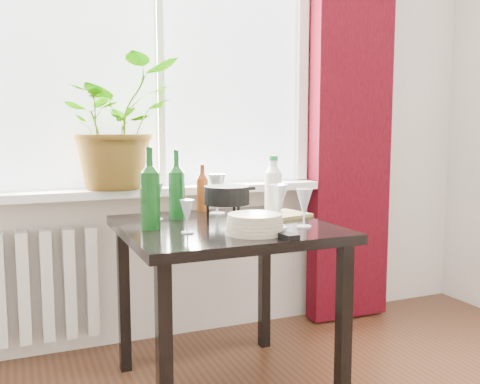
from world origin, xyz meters
name	(u,v)px	position (x,y,z in m)	size (l,w,h in m)	color
window	(158,39)	(0.00, 2.22, 1.60)	(1.72, 0.08, 1.62)	white
windowsill	(164,190)	(0.00, 2.15, 0.82)	(1.72, 0.20, 0.04)	white
curtain	(351,102)	(1.12, 2.12, 1.30)	(0.50, 0.12, 2.56)	#39050D
radiator	(12,289)	(-0.75, 2.18, 0.38)	(0.80, 0.10, 0.55)	white
table	(224,245)	(0.10, 1.55, 0.65)	(0.85, 0.85, 0.74)	black
potted_plant	(116,123)	(-0.24, 2.15, 1.17)	(0.58, 0.50, 0.65)	#217F24
wine_bottle_left	(150,187)	(-0.21, 1.57, 0.91)	(0.08, 0.08, 0.34)	#0C4211
wine_bottle_right	(177,184)	(-0.05, 1.76, 0.90)	(0.07, 0.07, 0.31)	#0D4615
bottle_amber	(202,187)	(0.13, 1.93, 0.86)	(0.06, 0.06, 0.23)	#68290B
cleaning_bottle	(273,185)	(0.41, 1.72, 0.88)	(0.08, 0.08, 0.28)	white
wineglass_front_right	(279,206)	(0.27, 1.37, 0.83)	(0.08, 0.08, 0.18)	silver
wineglass_far_right	(304,208)	(0.38, 1.35, 0.82)	(0.07, 0.07, 0.16)	silver
wineglass_back_center	(217,193)	(0.17, 1.81, 0.84)	(0.08, 0.08, 0.20)	white
wineglass_back_left	(155,201)	(-0.14, 1.76, 0.82)	(0.07, 0.07, 0.17)	silver
wineglass_front_left	(187,216)	(-0.10, 1.42, 0.81)	(0.06, 0.06, 0.13)	silver
plate_stack	(255,224)	(0.13, 1.31, 0.78)	(0.23, 0.23, 0.07)	beige
fondue_pot	(227,203)	(0.14, 1.62, 0.82)	(0.23, 0.20, 0.16)	black
tv_remote	(281,234)	(0.20, 1.23, 0.75)	(0.05, 0.17, 0.02)	black
cutting_board	(274,216)	(0.37, 1.62, 0.75)	(0.30, 0.19, 0.02)	olive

